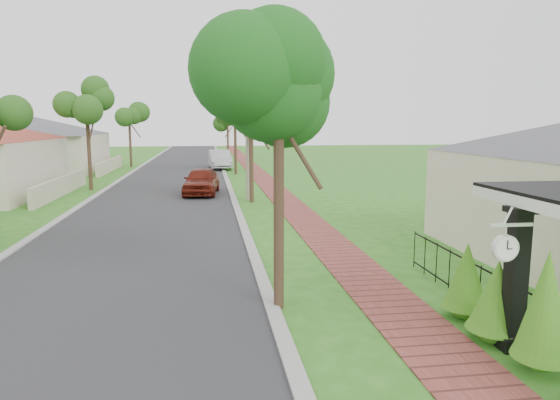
{
  "coord_description": "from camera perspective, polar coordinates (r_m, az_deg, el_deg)",
  "views": [
    {
      "loc": [
        -0.64,
        -8.57,
        3.89
      ],
      "look_at": [
        1.6,
        6.83,
        1.5
      ],
      "focal_mm": 32.0,
      "sensor_mm": 36.0,
      "label": 1
    }
  ],
  "objects": [
    {
      "name": "road",
      "position": [
        28.93,
        -12.88,
        0.79
      ],
      "size": [
        7.0,
        120.0,
        0.02
      ],
      "primitive_type": "cube",
      "color": "#28282B",
      "rests_on": "ground"
    },
    {
      "name": "utility_pole",
      "position": [
        25.5,
        -3.69,
        8.12
      ],
      "size": [
        1.2,
        0.24,
        7.14
      ],
      "color": "gray",
      "rests_on": "ground"
    },
    {
      "name": "parked_car_red",
      "position": [
        27.91,
        -8.97,
        2.15
      ],
      "size": [
        2.21,
        4.52,
        1.48
      ],
      "primitive_type": "imported",
      "rotation": [
        0.0,
        0.0,
        -0.11
      ],
      "color": "maroon",
      "rests_on": "ground"
    },
    {
      "name": "ground",
      "position": [
        9.43,
        -3.8,
        -15.65
      ],
      "size": [
        160.0,
        160.0,
        0.0
      ],
      "primitive_type": "plane",
      "color": "#2D6818",
      "rests_on": "ground"
    },
    {
      "name": "porch_post",
      "position": [
        9.59,
        25.28,
        -8.93
      ],
      "size": [
        0.48,
        0.48,
        2.52
      ],
      "color": "black",
      "rests_on": "ground"
    },
    {
      "name": "far_house_grey",
      "position": [
        44.95,
        -27.01,
        5.82
      ],
      "size": [
        15.56,
        15.56,
        4.6
      ],
      "color": "beige",
      "rests_on": "ground"
    },
    {
      "name": "kerb_right",
      "position": [
        28.86,
        -5.64,
        0.95
      ],
      "size": [
        0.3,
        120.0,
        0.1
      ],
      "primitive_type": "cube",
      "color": "#9E9E99",
      "rests_on": "ground"
    },
    {
      "name": "near_tree",
      "position": [
        10.19,
        -0.15,
        12.47
      ],
      "size": [
        2.23,
        2.23,
        5.71
      ],
      "color": "#382619",
      "rests_on": "ground"
    },
    {
      "name": "station_clock",
      "position": [
        8.79,
        24.37,
        -4.83
      ],
      "size": [
        0.73,
        0.13,
        0.62
      ],
      "color": "white",
      "rests_on": "ground"
    },
    {
      "name": "street_trees",
      "position": [
        35.49,
        -12.05,
        9.59
      ],
      "size": [
        10.7,
        37.65,
        5.89
      ],
      "color": "#382619",
      "rests_on": "ground"
    },
    {
      "name": "sidewalk",
      "position": [
        29.09,
        -0.52,
        1.05
      ],
      "size": [
        1.5,
        120.0,
        0.03
      ],
      "primitive_type": "cube",
      "color": "#98433D",
      "rests_on": "ground"
    },
    {
      "name": "hedge_row",
      "position": [
        9.41,
        25.56,
        -11.22
      ],
      "size": [
        0.91,
        4.37,
        2.09
      ],
      "color": "#2D6A15",
      "rests_on": "ground"
    },
    {
      "name": "picket_fence",
      "position": [
        10.74,
        23.69,
        -10.25
      ],
      "size": [
        0.03,
        8.02,
        1.0
      ],
      "color": "black",
      "rests_on": "ground"
    },
    {
      "name": "parked_car_white",
      "position": [
        43.5,
        -6.9,
        4.61
      ],
      "size": [
        2.03,
        5.0,
        1.61
      ],
      "primitive_type": "imported",
      "rotation": [
        0.0,
        0.0,
        0.07
      ],
      "color": "#BCBDBF",
      "rests_on": "ground"
    },
    {
      "name": "kerb_left",
      "position": [
        29.45,
        -19.97,
        0.62
      ],
      "size": [
        0.3,
        120.0,
        0.1
      ],
      "primitive_type": "cube",
      "color": "#9E9E99",
      "rests_on": "ground"
    }
  ]
}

